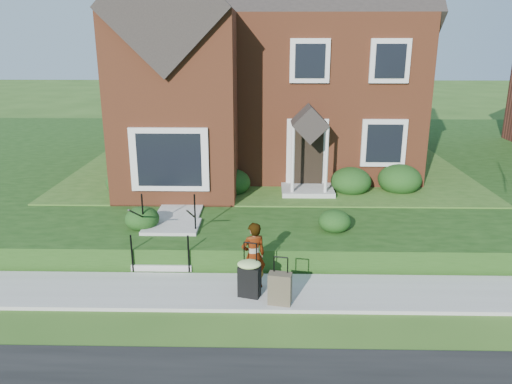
{
  "coord_description": "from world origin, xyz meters",
  "views": [
    {
      "loc": [
        -0.08,
        -9.57,
        5.19
      ],
      "look_at": [
        -0.34,
        2.0,
        1.67
      ],
      "focal_mm": 35.0,
      "sensor_mm": 36.0,
      "label": 1
    }
  ],
  "objects_px": {
    "front_steps": "(169,239)",
    "suitcase_black": "(249,276)",
    "woman": "(253,256)",
    "suitcase_olive": "(280,289)"
  },
  "relations": [
    {
      "from": "front_steps",
      "to": "suitcase_black",
      "type": "height_order",
      "value": "front_steps"
    },
    {
      "from": "front_steps",
      "to": "suitcase_black",
      "type": "bearing_deg",
      "value": -45.28
    },
    {
      "from": "front_steps",
      "to": "woman",
      "type": "height_order",
      "value": "front_steps"
    },
    {
      "from": "woman",
      "to": "suitcase_olive",
      "type": "xyz_separation_m",
      "value": [
        0.55,
        -0.68,
        -0.41
      ]
    },
    {
      "from": "front_steps",
      "to": "suitcase_black",
      "type": "distance_m",
      "value": 2.95
    },
    {
      "from": "woman",
      "to": "suitcase_olive",
      "type": "bearing_deg",
      "value": 105.29
    },
    {
      "from": "front_steps",
      "to": "woman",
      "type": "bearing_deg",
      "value": -38.53
    },
    {
      "from": "front_steps",
      "to": "suitcase_olive",
      "type": "relative_size",
      "value": 2.02
    },
    {
      "from": "woman",
      "to": "suitcase_olive",
      "type": "relative_size",
      "value": 1.49
    },
    {
      "from": "front_steps",
      "to": "suitcase_black",
      "type": "xyz_separation_m",
      "value": [
        2.07,
        -2.09,
        0.06
      ]
    }
  ]
}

